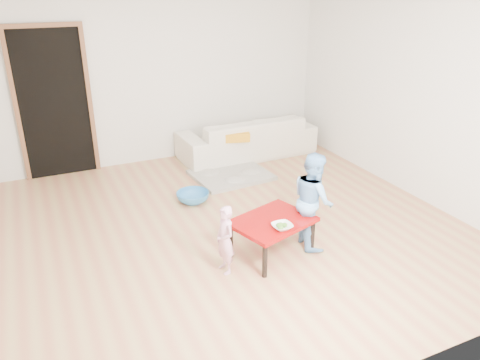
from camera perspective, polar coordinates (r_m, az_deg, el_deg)
floor at (r=5.45m, az=-0.89°, el=-5.53°), size 5.00×5.00×0.01m
back_wall at (r=7.26m, az=-9.21°, el=12.47°), size 5.00×0.02×2.60m
right_wall at (r=6.36m, az=20.40°, el=9.82°), size 0.02×5.00×2.60m
doorway at (r=7.04m, az=-21.73°, el=8.51°), size 1.02×0.08×2.11m
sofa at (r=7.49m, az=0.84°, el=5.32°), size 2.18×0.91×0.63m
cushion at (r=7.06m, az=-1.02°, el=5.59°), size 0.59×0.55×0.13m
red_table at (r=4.84m, az=3.90°, el=-6.92°), size 0.93×0.80×0.40m
bowl at (r=4.57m, az=5.17°, el=-5.67°), size 0.20×0.20×0.05m
broccoli at (r=4.57m, az=5.17°, el=-5.62°), size 0.12×0.12×0.06m
child_pink at (r=4.48m, az=-1.83°, el=-7.32°), size 0.19×0.27×0.69m
child_blue at (r=4.92m, az=8.89°, el=-2.40°), size 0.48×0.57×1.03m
basin at (r=6.01m, az=-5.76°, el=-2.08°), size 0.42×0.42×0.13m
blanket at (r=6.75m, az=-1.11°, el=0.62°), size 1.11×0.95×0.05m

